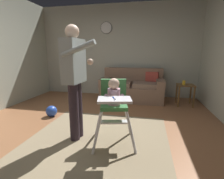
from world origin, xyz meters
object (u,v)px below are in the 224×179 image
at_px(toy_ball, 51,111).
at_px(wall_clock, 106,28).
at_px(side_table, 185,90).
at_px(sippy_cup, 184,83).
at_px(high_chair, 114,99).
at_px(couch, 132,88).
at_px(adult_standing, 75,77).

relative_size(toy_ball, wall_clock, 0.65).
bearing_deg(side_table, sippy_cup, 180.00).
xyz_separation_m(side_table, wall_clock, (-2.16, 0.73, 1.62)).
xyz_separation_m(high_chair, toy_ball, (-1.45, 0.77, -0.54)).
distance_m(couch, wall_clock, 1.93).
height_order(couch, side_table, couch).
xyz_separation_m(toy_ball, side_table, (2.82, 1.37, 0.27)).
relative_size(adult_standing, toy_ball, 7.40).
bearing_deg(side_table, couch, 168.97).
xyz_separation_m(high_chair, adult_standing, (-0.58, 0.04, 0.28)).
xyz_separation_m(high_chair, wall_clock, (-0.80, 2.88, 1.34)).
height_order(high_chair, sippy_cup, high_chair).
bearing_deg(side_table, adult_standing, -132.75).
relative_size(couch, adult_standing, 1.01).
relative_size(high_chair, toy_ball, 4.28).
height_order(toy_ball, wall_clock, wall_clock).
relative_size(sippy_cup, wall_clock, 0.29).
distance_m(adult_standing, sippy_cup, 2.85).
xyz_separation_m(adult_standing, side_table, (1.94, 2.10, -0.56)).
bearing_deg(sippy_cup, toy_ball, -153.72).
height_order(high_chair, wall_clock, wall_clock).
bearing_deg(couch, high_chair, -1.14).
distance_m(side_table, sippy_cup, 0.20).
relative_size(high_chair, adult_standing, 0.58).
distance_m(high_chair, adult_standing, 0.64).
height_order(couch, wall_clock, wall_clock).
distance_m(couch, toy_ball, 2.22).
height_order(adult_standing, side_table, adult_standing).
distance_m(couch, high_chair, 2.42).
distance_m(sippy_cup, wall_clock, 2.66).
bearing_deg(couch, sippy_cup, 78.57).
height_order(couch, adult_standing, adult_standing).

